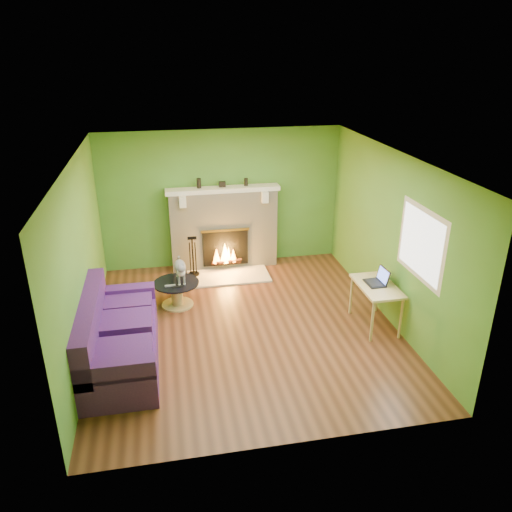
# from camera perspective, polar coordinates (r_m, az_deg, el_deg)

# --- Properties ---
(floor) EXTENTS (5.00, 5.00, 0.00)m
(floor) POSITION_cam_1_polar(r_m,az_deg,el_deg) (7.74, -1.26, -8.03)
(floor) COLOR #502917
(floor) RESTS_ON ground
(ceiling) EXTENTS (5.00, 5.00, 0.00)m
(ceiling) POSITION_cam_1_polar(r_m,az_deg,el_deg) (6.77, -1.46, 11.15)
(ceiling) COLOR white
(ceiling) RESTS_ON wall_back
(wall_back) EXTENTS (5.00, 0.00, 5.00)m
(wall_back) POSITION_cam_1_polar(r_m,az_deg,el_deg) (9.49, -3.93, 6.53)
(wall_back) COLOR #50842B
(wall_back) RESTS_ON floor
(wall_front) EXTENTS (5.00, 0.00, 5.00)m
(wall_front) POSITION_cam_1_polar(r_m,az_deg,el_deg) (4.98, 3.61, -9.85)
(wall_front) COLOR #50842B
(wall_front) RESTS_ON floor
(wall_left) EXTENTS (0.00, 5.00, 5.00)m
(wall_left) POSITION_cam_1_polar(r_m,az_deg,el_deg) (7.16, -19.39, -0.44)
(wall_left) COLOR #50842B
(wall_left) RESTS_ON floor
(wall_right) EXTENTS (0.00, 5.00, 5.00)m
(wall_right) POSITION_cam_1_polar(r_m,az_deg,el_deg) (7.82, 15.13, 2.07)
(wall_right) COLOR #50842B
(wall_right) RESTS_ON floor
(window_frame) EXTENTS (0.00, 1.20, 1.20)m
(window_frame) POSITION_cam_1_polar(r_m,az_deg,el_deg) (6.99, 18.37, 1.35)
(window_frame) COLOR silver
(window_frame) RESTS_ON wall_right
(window_pane) EXTENTS (0.00, 1.06, 1.06)m
(window_pane) POSITION_cam_1_polar(r_m,az_deg,el_deg) (6.99, 18.31, 1.34)
(window_pane) COLOR white
(window_pane) RESTS_ON wall_right
(fireplace) EXTENTS (2.10, 0.46, 1.58)m
(fireplace) POSITION_cam_1_polar(r_m,az_deg,el_deg) (9.48, -3.70, 3.16)
(fireplace) COLOR beige
(fireplace) RESTS_ON floor
(hearth) EXTENTS (1.50, 0.75, 0.03)m
(hearth) POSITION_cam_1_polar(r_m,az_deg,el_deg) (9.30, -3.16, -2.29)
(hearth) COLOR beige
(hearth) RESTS_ON floor
(mantel) EXTENTS (2.10, 0.28, 0.08)m
(mantel) POSITION_cam_1_polar(r_m,az_deg,el_deg) (9.23, -3.80, 7.60)
(mantel) COLOR white
(mantel) RESTS_ON fireplace
(sofa) EXTENTS (0.96, 2.13, 0.96)m
(sofa) POSITION_cam_1_polar(r_m,az_deg,el_deg) (7.01, -15.75, -9.08)
(sofa) COLOR #3E185D
(sofa) RESTS_ON floor
(coffee_table) EXTENTS (0.75, 0.75, 0.42)m
(coffee_table) POSITION_cam_1_polar(r_m,az_deg,el_deg) (8.31, -9.04, -4.09)
(coffee_table) COLOR #D8B874
(coffee_table) RESTS_ON floor
(desk) EXTENTS (0.54, 0.93, 0.68)m
(desk) POSITION_cam_1_polar(r_m,az_deg,el_deg) (7.70, 13.63, -3.81)
(desk) COLOR #D8B874
(desk) RESTS_ON floor
(cat) EXTENTS (0.27, 0.66, 0.41)m
(cat) POSITION_cam_1_polar(r_m,az_deg,el_deg) (8.19, -8.66, -1.51)
(cat) COLOR slate
(cat) RESTS_ON coffee_table
(remote_silver) EXTENTS (0.17, 0.05, 0.02)m
(remote_silver) POSITION_cam_1_polar(r_m,az_deg,el_deg) (8.12, -9.79, -3.35)
(remote_silver) COLOR gray
(remote_silver) RESTS_ON coffee_table
(remote_black) EXTENTS (0.16, 0.05, 0.02)m
(remote_black) POSITION_cam_1_polar(r_m,az_deg,el_deg) (8.06, -8.92, -3.48)
(remote_black) COLOR black
(remote_black) RESTS_ON coffee_table
(laptop) EXTENTS (0.30, 0.34, 0.25)m
(laptop) POSITION_cam_1_polar(r_m,az_deg,el_deg) (7.64, 13.49, -2.28)
(laptop) COLOR black
(laptop) RESTS_ON desk
(fire_tools) EXTENTS (0.20, 0.20, 0.76)m
(fire_tools) POSITION_cam_1_polar(r_m,az_deg,el_deg) (9.22, -7.22, 0.01)
(fire_tools) COLOR black
(fire_tools) RESTS_ON hearth
(mantel_vase_left) EXTENTS (0.08, 0.08, 0.18)m
(mantel_vase_left) POSITION_cam_1_polar(r_m,az_deg,el_deg) (9.18, -6.56, 8.26)
(mantel_vase_left) COLOR black
(mantel_vase_left) RESTS_ON mantel
(mantel_vase_right) EXTENTS (0.07, 0.07, 0.14)m
(mantel_vase_right) POSITION_cam_1_polar(r_m,az_deg,el_deg) (9.29, -1.15, 8.46)
(mantel_vase_right) COLOR black
(mantel_vase_right) RESTS_ON mantel
(mantel_box) EXTENTS (0.12, 0.08, 0.10)m
(mantel_box) POSITION_cam_1_polar(r_m,az_deg,el_deg) (9.23, -3.88, 8.19)
(mantel_box) COLOR black
(mantel_box) RESTS_ON mantel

